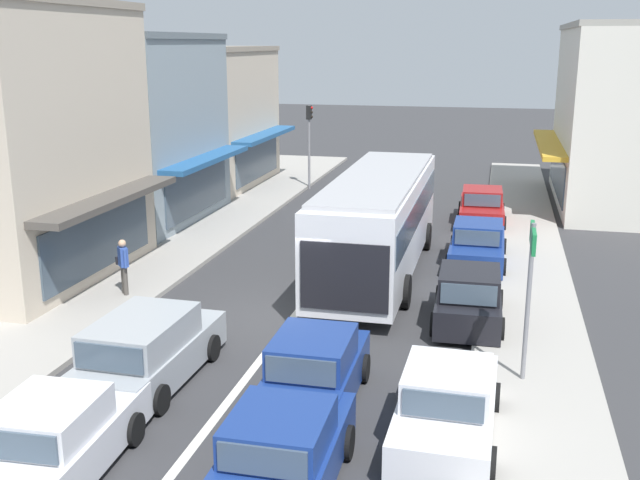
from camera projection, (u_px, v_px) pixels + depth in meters
ground_plane at (294, 316)px, 20.32m from camera, size 140.00×140.00×0.00m
lane_centre_line at (327, 274)px, 24.08m from camera, size 0.20×28.00×0.01m
sidewalk_left at (159, 243)px, 27.48m from camera, size 5.20×44.00×0.14m
kerb_right at (524, 267)px, 24.55m from camera, size 2.80×44.00×0.12m
shopfront_mid_block at (114, 129)px, 30.47m from camera, size 8.19×7.69×7.58m
shopfront_far_end at (193, 117)px, 38.24m from camera, size 7.91×8.08×7.04m
city_bus at (379, 217)px, 23.59m from camera, size 2.79×10.87×3.23m
hatchback_adjacent_lane_lead at (315, 370)px, 15.31m from camera, size 1.84×3.71×1.54m
sedan_adjacent_lane_trail at (53, 443)px, 12.62m from camera, size 2.04×4.27×1.47m
wagon_behind_bus_near at (148, 351)px, 16.19m from camera, size 2.00×4.53×1.58m
sedan_queue_far_back at (281, 457)px, 12.21m from camera, size 1.93×4.21×1.47m
parked_sedan_kerb_front at (447, 406)px, 13.90m from camera, size 1.95×4.23×1.47m
parked_hatchback_kerb_second at (469, 299)px, 19.59m from camera, size 1.88×3.74×1.54m
parked_sedan_kerb_third at (477, 245)px, 24.92m from camera, size 1.90×4.20×1.47m
parked_sedan_kerb_rear at (482, 208)px, 30.62m from camera, size 1.99×4.25×1.47m
traffic_light_downstreet at (309, 133)px, 37.35m from camera, size 0.33×0.24×4.20m
directional_road_sign at (531, 266)px, 15.64m from camera, size 0.10×1.40×3.60m
pedestrian_with_handbag_near at (123, 263)px, 21.49m from camera, size 0.55×0.55×1.63m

